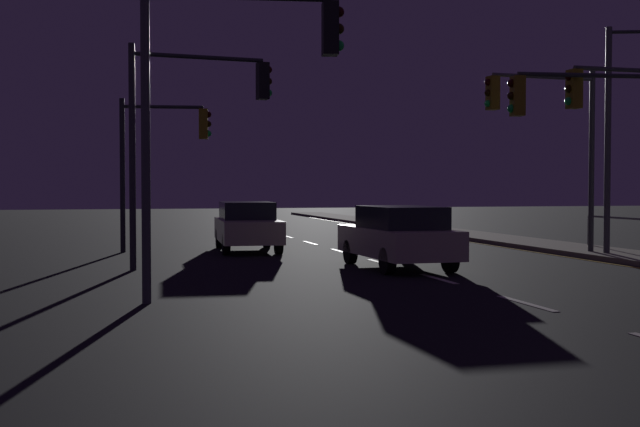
# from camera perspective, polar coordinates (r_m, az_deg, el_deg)

# --- Properties ---
(ground_plane) EXTENTS (112.00, 112.00, 0.00)m
(ground_plane) POSITION_cam_1_polar(r_m,az_deg,el_deg) (22.69, 3.83, -3.33)
(ground_plane) COLOR black
(ground_plane) RESTS_ON ground
(sidewalk_right) EXTENTS (2.32, 77.00, 0.14)m
(sidewalk_right) POSITION_cam_1_polar(r_m,az_deg,el_deg) (25.89, 19.28, -2.64)
(sidewalk_right) COLOR gray
(sidewalk_right) RESTS_ON ground
(lane_markings_center) EXTENTS (0.14, 50.00, 0.01)m
(lane_markings_center) POSITION_cam_1_polar(r_m,az_deg,el_deg) (26.03, 1.42, -2.65)
(lane_markings_center) COLOR silver
(lane_markings_center) RESTS_ON ground
(lane_edge_line) EXTENTS (0.14, 53.00, 0.01)m
(lane_edge_line) POSITION_cam_1_polar(r_m,az_deg,el_deg) (29.52, 11.59, -2.15)
(lane_edge_line) COLOR gold
(lane_edge_line) RESTS_ON ground
(car) EXTENTS (1.93, 4.45, 1.57)m
(car) POSITION_cam_1_polar(r_m,az_deg,el_deg) (20.75, 5.49, -1.55)
(car) COLOR beige
(car) RESTS_ON ground
(car_oncoming) EXTENTS (2.07, 4.50, 1.57)m
(car_oncoming) POSITION_cam_1_polar(r_m,az_deg,el_deg) (26.36, -5.09, -0.82)
(car_oncoming) COLOR beige
(car_oncoming) RESTS_ON ground
(traffic_light_mid_left) EXTENTS (3.67, 0.49, 5.35)m
(traffic_light_mid_left) POSITION_cam_1_polar(r_m,az_deg,el_deg) (24.75, 15.52, 6.06)
(traffic_light_mid_left) COLOR #38383D
(traffic_light_mid_left) RESTS_ON sidewalk_right
(traffic_light_mid_right) EXTENTS (3.65, 0.62, 5.57)m
(traffic_light_mid_right) POSITION_cam_1_polar(r_m,az_deg,el_deg) (20.94, -8.80, 6.90)
(traffic_light_mid_right) COLOR #38383D
(traffic_light_mid_right) RESTS_ON ground
(traffic_light_far_left) EXTENTS (4.28, 0.72, 4.86)m
(traffic_light_far_left) POSITION_cam_1_polar(r_m,az_deg,el_deg) (21.01, 18.80, 5.96)
(traffic_light_far_left) COLOR #4C4C51
(traffic_light_far_left) RESTS_ON sidewalk_right
(traffic_light_near_left) EXTENTS (2.83, 0.58, 4.82)m
(traffic_light_near_left) POSITION_cam_1_polar(r_m,az_deg,el_deg) (26.28, -10.94, 4.66)
(traffic_light_near_left) COLOR #2D3033
(traffic_light_near_left) RESTS_ON ground
(traffic_light_overhead_east) EXTENTS (2.94, 0.35, 5.08)m
(traffic_light_overhead_east) POSITION_cam_1_polar(r_m,az_deg,el_deg) (21.86, 20.28, 6.00)
(traffic_light_overhead_east) COLOR #38383D
(traffic_light_overhead_east) RESTS_ON sidewalk_right
(traffic_light_far_right) EXTENTS (3.56, 0.72, 5.66)m
(traffic_light_far_right) POSITION_cam_1_polar(r_m,az_deg,el_deg) (14.74, -6.28, 9.28)
(traffic_light_far_right) COLOR #4C4C51
(traffic_light_far_right) RESTS_ON ground
(street_lamp_far_end) EXTENTS (2.03, 0.84, 6.52)m
(street_lamp_far_end) POSITION_cam_1_polar(r_m,az_deg,el_deg) (25.26, 20.23, 6.44)
(street_lamp_far_end) COLOR #4C4C51
(street_lamp_far_end) RESTS_ON sidewalk_right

